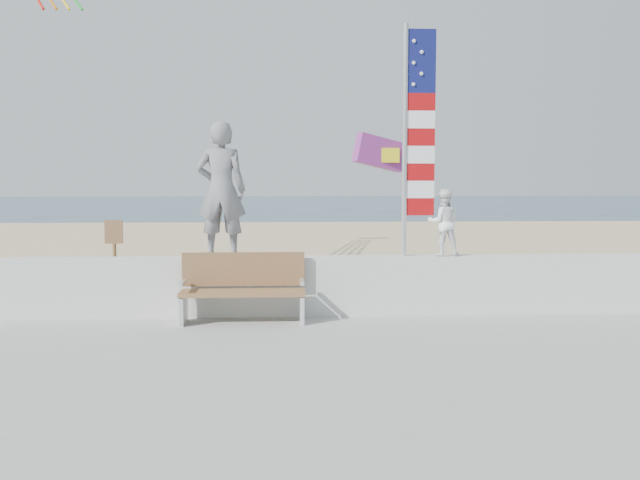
# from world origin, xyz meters

# --- Properties ---
(ground) EXTENTS (220.00, 220.00, 0.00)m
(ground) POSITION_xyz_m (0.00, 0.00, 0.00)
(ground) COLOR #2C4459
(ground) RESTS_ON ground
(sand) EXTENTS (90.00, 40.00, 0.08)m
(sand) POSITION_xyz_m (0.00, 9.00, 0.04)
(sand) COLOR #CDB388
(sand) RESTS_ON ground
(seawall) EXTENTS (30.00, 0.35, 0.90)m
(seawall) POSITION_xyz_m (0.00, 2.00, 0.63)
(seawall) COLOR silver
(seawall) RESTS_ON boardwalk
(adult) EXTENTS (0.78, 0.55, 2.04)m
(adult) POSITION_xyz_m (-1.28, 2.00, 2.10)
(adult) COLOR slate
(adult) RESTS_ON seawall
(child) EXTENTS (0.50, 0.39, 1.02)m
(child) POSITION_xyz_m (2.11, 2.00, 1.59)
(child) COLOR white
(child) RESTS_ON seawall
(bench) EXTENTS (1.80, 0.57, 1.00)m
(bench) POSITION_xyz_m (-0.94, 1.55, 0.69)
(bench) COLOR olive
(bench) RESTS_ON boardwalk
(flag) EXTENTS (0.50, 0.08, 3.50)m
(flag) POSITION_xyz_m (1.63, 2.00, 2.99)
(flag) COLOR silver
(flag) RESTS_ON seawall
(parafoil_kite) EXTENTS (1.06, 0.55, 0.71)m
(parafoil_kite) POSITION_xyz_m (1.46, 4.06, 2.74)
(parafoil_kite) COLOR #FD1C27
(parafoil_kite) RESTS_ON ground
(sign) EXTENTS (0.32, 0.07, 1.46)m
(sign) POSITION_xyz_m (-3.37, 4.02, 0.94)
(sign) COLOR brown
(sign) RESTS_ON sand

